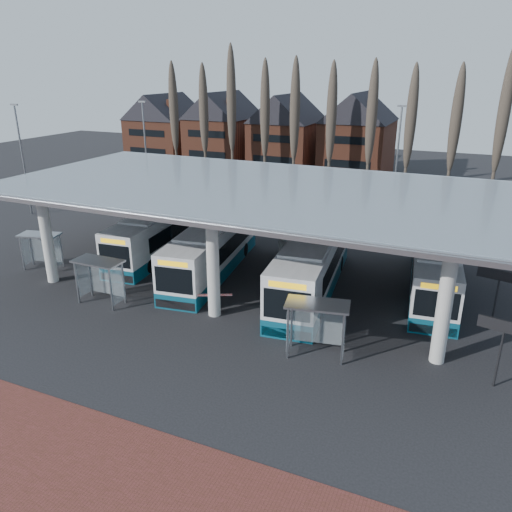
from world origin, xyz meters
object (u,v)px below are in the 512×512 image
at_px(bus_0, 160,232).
at_px(shelter_1, 101,271).
at_px(bus_3, 434,268).
at_px(shelter_0, 42,243).
at_px(bus_1, 212,249).
at_px(bus_2, 312,265).
at_px(shelter_2, 317,316).

height_order(bus_0, shelter_1, bus_0).
bearing_deg(bus_3, shelter_0, -170.92).
relative_size(bus_1, bus_2, 0.95).
height_order(shelter_0, shelter_1, shelter_1).
relative_size(bus_2, bus_3, 1.10).
height_order(bus_2, shelter_0, bus_2).
relative_size(bus_0, shelter_0, 4.14).
distance_m(bus_2, shelter_2, 7.56).
distance_m(shelter_0, shelter_2, 21.04).
height_order(bus_2, shelter_2, bus_2).
relative_size(bus_3, shelter_0, 4.06).
distance_m(bus_3, shelter_0, 26.16).
height_order(bus_0, shelter_0, bus_0).
distance_m(bus_0, bus_1, 5.70).
distance_m(bus_2, bus_3, 7.55).
bearing_deg(bus_1, bus_2, -9.49).
distance_m(bus_1, bus_3, 14.37).
bearing_deg(bus_2, shelter_0, -174.36).
distance_m(bus_0, bus_2, 12.71).
bearing_deg(bus_2, shelter_2, -77.06).
bearing_deg(shelter_1, bus_3, 28.05).
bearing_deg(bus_3, shelter_1, -157.84).
bearing_deg(shelter_2, bus_3, 55.31).
bearing_deg(bus_2, bus_1, 171.96).
height_order(bus_0, shelter_2, bus_0).
distance_m(bus_1, shelter_0, 11.88).
bearing_deg(bus_0, bus_3, -3.11).
relative_size(bus_0, bus_3, 1.02).
height_order(bus_3, shelter_1, bus_3).
xyz_separation_m(bus_1, bus_2, (7.14, -0.21, 0.09)).
height_order(bus_1, shelter_2, bus_1).
bearing_deg(shelter_1, bus_1, 61.40).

